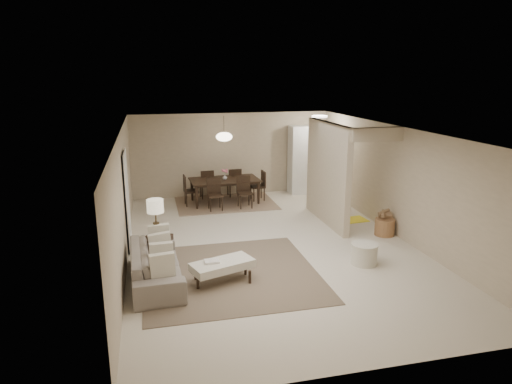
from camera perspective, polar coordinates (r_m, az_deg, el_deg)
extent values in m
plane|color=beige|center=(10.04, 1.73, -6.63)|extent=(9.00, 9.00, 0.00)
plane|color=white|center=(9.43, 1.85, 7.69)|extent=(9.00, 9.00, 0.00)
plane|color=tan|center=(13.95, -3.05, 4.73)|extent=(6.00, 0.00, 6.00)
plane|color=tan|center=(9.35, -16.25, -0.75)|extent=(0.00, 9.00, 9.00)
plane|color=tan|center=(10.81, 17.32, 1.20)|extent=(0.00, 9.00, 9.00)
cube|color=tan|center=(11.38, 8.92, 2.32)|extent=(0.15, 2.50, 2.50)
cube|color=black|center=(9.99, -15.85, -1.13)|extent=(0.04, 0.90, 2.04)
cube|color=silver|center=(14.26, 6.57, 4.05)|extent=(1.20, 0.55, 2.10)
cylinder|color=white|center=(13.17, 7.95, 9.34)|extent=(0.44, 0.44, 0.05)
cube|color=brown|center=(8.67, -3.20, -10.15)|extent=(3.20, 3.20, 0.01)
imported|color=gray|center=(8.43, -12.39, -8.91)|extent=(2.19, 0.92, 0.63)
cube|color=beige|center=(8.24, -4.24, -9.12)|extent=(1.21, 0.84, 0.15)
cylinder|color=black|center=(8.10, -7.28, -11.17)|extent=(0.05, 0.05, 0.25)
cylinder|color=black|center=(8.23, -0.78, -10.61)|extent=(0.05, 0.05, 0.25)
cylinder|color=black|center=(8.43, -7.56, -10.10)|extent=(0.05, 0.05, 0.25)
cylinder|color=black|center=(8.56, -1.32, -9.59)|extent=(0.05, 0.05, 0.25)
cube|color=black|center=(9.22, -12.19, -7.12)|extent=(0.65, 0.65, 0.54)
cylinder|color=#45351D|center=(9.07, -12.33, -4.64)|extent=(0.12, 0.12, 0.30)
cylinder|color=#45351D|center=(8.99, -12.43, -2.95)|extent=(0.03, 0.03, 0.26)
cylinder|color=beige|center=(8.93, -12.50, -1.73)|extent=(0.32, 0.32, 0.26)
cylinder|color=beige|center=(9.26, 13.38, -7.54)|extent=(0.53, 0.53, 0.41)
cylinder|color=brown|center=(10.97, 15.78, -4.24)|extent=(0.57, 0.57, 0.39)
cube|color=#856A53|center=(13.26, -3.86, -1.32)|extent=(2.80, 2.10, 0.01)
imported|color=black|center=(13.17, -3.89, 0.10)|extent=(2.02, 1.19, 0.69)
imported|color=silver|center=(13.07, -3.92, 1.86)|extent=(0.17, 0.17, 0.14)
cube|color=yellow|center=(11.91, 11.71, -3.45)|extent=(0.90, 0.60, 0.01)
cylinder|color=#45351D|center=(12.83, -4.03, 8.36)|extent=(0.02, 0.02, 0.50)
ellipsoid|color=#FFEAC6|center=(12.87, -4.01, 6.90)|extent=(0.46, 0.46, 0.25)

